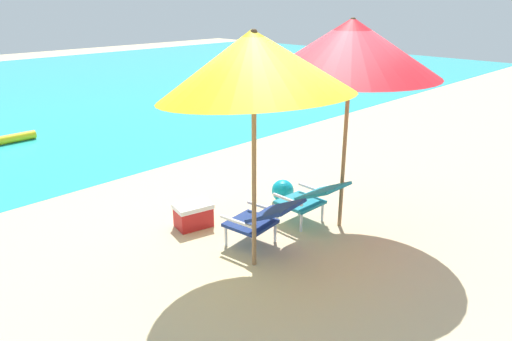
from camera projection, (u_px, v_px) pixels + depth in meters
ground_plane at (115, 160)px, 8.80m from camera, size 40.00×40.00×0.00m
lounge_chair_left at (262, 218)px, 5.58m from camera, size 0.64×0.93×0.68m
lounge_chair_right at (311, 197)px, 6.15m from camera, size 0.56×0.88×0.68m
beach_umbrella_left at (254, 64)px, 4.59m from camera, size 2.04×2.09×2.65m
beach_umbrella_right at (351, 47)px, 5.49m from camera, size 2.92×2.92×2.64m
beach_ball at (283, 191)px, 6.98m from camera, size 0.33×0.33×0.33m
cooler_box at (193, 215)px, 6.20m from camera, size 0.53×0.42×0.32m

